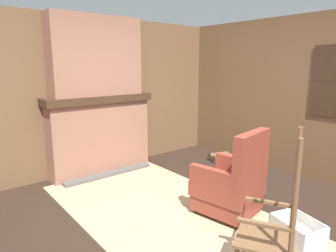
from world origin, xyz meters
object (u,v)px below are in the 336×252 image
object	(u,v)px
firewood_stack	(223,158)
laundry_basket	(297,234)
armchair	(232,185)
oil_lamp_vase	(81,89)
rocking_chair	(271,240)
storage_case	(125,89)

from	to	relation	value
firewood_stack	laundry_basket	xyz separation A→B (m)	(2.16, -1.44, 0.08)
armchair	oil_lamp_vase	bearing A→B (deg)	8.88
laundry_basket	oil_lamp_vase	size ratio (longest dim) A/B	1.58
laundry_basket	oil_lamp_vase	bearing A→B (deg)	-166.47
armchair	laundry_basket	distance (m)	0.86
rocking_chair	oil_lamp_vase	distance (m)	3.40
laundry_basket	storage_case	distance (m)	3.35
oil_lamp_vase	storage_case	bearing A→B (deg)	89.99
laundry_basket	storage_case	xyz separation A→B (m)	(-3.14, 0.01, 1.18)
storage_case	rocking_chair	bearing A→B (deg)	-11.96
firewood_stack	storage_case	bearing A→B (deg)	-124.46
firewood_stack	storage_case	size ratio (longest dim) A/B	2.00
firewood_stack	oil_lamp_vase	xyz separation A→B (m)	(-0.98, -2.19, 1.30)
rocking_chair	laundry_basket	world-z (taller)	rocking_chair
rocking_chair	storage_case	distance (m)	3.46
rocking_chair	oil_lamp_vase	size ratio (longest dim) A/B	4.03
rocking_chair	firewood_stack	xyz separation A→B (m)	(-2.28, 2.12, -0.35)
firewood_stack	oil_lamp_vase	distance (m)	2.73
armchair	laundry_basket	bearing A→B (deg)	168.23
rocking_chair	armchair	bearing A→B (deg)	-64.29
laundry_basket	rocking_chair	bearing A→B (deg)	-79.49
firewood_stack	laundry_basket	distance (m)	2.59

